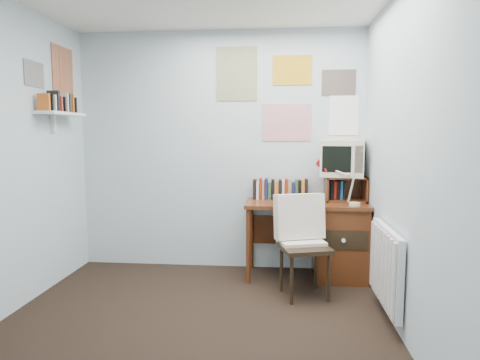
% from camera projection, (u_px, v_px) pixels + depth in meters
% --- Properties ---
extents(ground, '(3.50, 3.50, 0.00)m').
position_uv_depth(ground, '(185.00, 344.00, 2.93)').
color(ground, black).
rests_on(ground, ground).
extents(back_wall, '(3.00, 0.02, 2.50)m').
position_uv_depth(back_wall, '(220.00, 151.00, 4.53)').
color(back_wall, silver).
rests_on(back_wall, ground).
extents(right_wall, '(0.02, 3.50, 2.50)m').
position_uv_depth(right_wall, '(420.00, 164.00, 2.66)').
color(right_wall, silver).
rests_on(right_wall, ground).
extents(desk, '(1.20, 0.55, 0.76)m').
position_uv_depth(desk, '(333.00, 238.00, 4.24)').
color(desk, '#5F2E15').
rests_on(desk, ground).
extents(desk_chair, '(0.55, 0.53, 0.87)m').
position_uv_depth(desk_chair, '(305.00, 248.00, 3.75)').
color(desk_chair, black).
rests_on(desk_chair, ground).
extents(desk_lamp, '(0.31, 0.29, 0.38)m').
position_uv_depth(desk_lamp, '(355.00, 185.00, 4.01)').
color(desk_lamp, '#A90B12').
rests_on(desk_lamp, desk).
extents(tv_riser, '(0.40, 0.30, 0.25)m').
position_uv_depth(tv_riser, '(345.00, 189.00, 4.29)').
color(tv_riser, '#5F2E15').
rests_on(tv_riser, desk).
extents(crt_tv, '(0.48, 0.45, 0.39)m').
position_uv_depth(crt_tv, '(343.00, 157.00, 4.28)').
color(crt_tv, beige).
rests_on(crt_tv, tv_riser).
extents(book_row, '(0.60, 0.14, 0.22)m').
position_uv_depth(book_row, '(282.00, 189.00, 4.42)').
color(book_row, '#5F2E15').
rests_on(book_row, desk).
extents(radiator, '(0.09, 0.80, 0.60)m').
position_uv_depth(radiator, '(386.00, 266.00, 3.30)').
color(radiator, white).
rests_on(radiator, right_wall).
extents(wall_shelf, '(0.20, 0.62, 0.24)m').
position_uv_depth(wall_shelf, '(61.00, 114.00, 3.97)').
color(wall_shelf, white).
rests_on(wall_shelf, left_wall).
extents(posters_back, '(1.20, 0.01, 0.90)m').
position_uv_depth(posters_back, '(287.00, 93.00, 4.39)').
color(posters_back, white).
rests_on(posters_back, back_wall).
extents(posters_left, '(0.01, 0.70, 0.60)m').
position_uv_depth(posters_left, '(49.00, 72.00, 3.94)').
color(posters_left, white).
rests_on(posters_left, left_wall).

